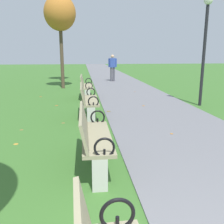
# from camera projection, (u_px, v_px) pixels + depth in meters

# --- Properties ---
(paved_walkway) EXTENTS (3.01, 44.00, 0.02)m
(paved_walkway) POSITION_uv_depth(u_px,v_px,m) (111.00, 77.00, 18.78)
(paved_walkway) COLOR slate
(paved_walkway) RESTS_ON ground
(park_bench_2) EXTENTS (0.48, 1.60, 0.90)m
(park_bench_2) POSITION_uv_depth(u_px,v_px,m) (93.00, 136.00, 3.86)
(park_bench_2) COLOR gray
(park_bench_2) RESTS_ON ground
(park_bench_3) EXTENTS (0.47, 1.60, 0.90)m
(park_bench_3) POSITION_uv_depth(u_px,v_px,m) (88.00, 100.00, 6.81)
(park_bench_3) COLOR gray
(park_bench_3) RESTS_ON ground
(park_bench_4) EXTENTS (0.50, 1.61, 0.90)m
(park_bench_4) POSITION_uv_depth(u_px,v_px,m) (86.00, 86.00, 9.70)
(park_bench_4) COLOR gray
(park_bench_4) RESTS_ON ground
(tree_2) EXTENTS (1.51, 1.51, 4.42)m
(tree_2) POSITION_uv_depth(u_px,v_px,m) (60.00, 14.00, 11.84)
(tree_2) COLOR #4C3D2D
(tree_2) RESTS_ON ground
(tree_3) EXTENTS (1.43, 1.43, 5.31)m
(tree_3) POSITION_uv_depth(u_px,v_px,m) (59.00, 5.00, 14.44)
(tree_3) COLOR #4C3D2D
(tree_3) RESTS_ON ground
(pedestrian_walking) EXTENTS (0.53, 0.23, 1.62)m
(pedestrian_walking) POSITION_uv_depth(u_px,v_px,m) (113.00, 66.00, 15.45)
(pedestrian_walking) COLOR #4C4C56
(pedestrian_walking) RESTS_ON paved_walkway
(lamp_post) EXTENTS (0.28, 0.28, 3.48)m
(lamp_post) POSITION_uv_depth(u_px,v_px,m) (205.00, 35.00, 7.96)
(lamp_post) COLOR black
(lamp_post) RESTS_ON ground
(scattered_leaves) EXTENTS (5.32, 12.15, 0.02)m
(scattered_leaves) POSITION_uv_depth(u_px,v_px,m) (104.00, 120.00, 6.62)
(scattered_leaves) COLOR #93511E
(scattered_leaves) RESTS_ON ground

